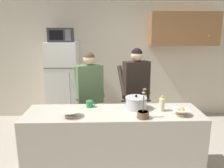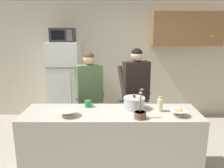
{
  "view_description": "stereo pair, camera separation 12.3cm",
  "coord_description": "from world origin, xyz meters",
  "px_view_note": "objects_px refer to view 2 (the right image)",
  "views": [
    {
      "loc": [
        -0.11,
        -2.8,
        1.98
      ],
      "look_at": [
        0.0,
        0.55,
        1.17
      ],
      "focal_mm": 35.72,
      "sensor_mm": 36.0,
      "label": 1
    },
    {
      "loc": [
        0.01,
        -2.8,
        1.98
      ],
      "look_at": [
        0.0,
        0.55,
        1.17
      ],
      "focal_mm": 35.72,
      "sensor_mm": 36.0,
      "label": 2
    }
  ],
  "objects_px": {
    "person_near_pot": "(90,89)",
    "bottle_near_edge": "(161,104)",
    "microwave": "(64,35)",
    "empty_bowl": "(68,113)",
    "cooking_pot": "(135,103)",
    "coffee_mug": "(89,104)",
    "refrigerator": "(66,83)",
    "person_by_sink": "(137,85)",
    "bread_bowl": "(179,112)",
    "potted_orchid": "(141,114)"
  },
  "relations": [
    {
      "from": "microwave",
      "to": "empty_bowl",
      "type": "distance_m",
      "value": 2.23
    },
    {
      "from": "refrigerator",
      "to": "empty_bowl",
      "type": "relative_size",
      "value": 6.9
    },
    {
      "from": "person_near_pot",
      "to": "bottle_near_edge",
      "type": "relative_size",
      "value": 7.88
    },
    {
      "from": "refrigerator",
      "to": "potted_orchid",
      "type": "height_order",
      "value": "refrigerator"
    },
    {
      "from": "person_by_sink",
      "to": "cooking_pot",
      "type": "height_order",
      "value": "person_by_sink"
    },
    {
      "from": "refrigerator",
      "to": "coffee_mug",
      "type": "height_order",
      "value": "refrigerator"
    },
    {
      "from": "microwave",
      "to": "bread_bowl",
      "type": "relative_size",
      "value": 2.13
    },
    {
      "from": "cooking_pot",
      "to": "bread_bowl",
      "type": "bearing_deg",
      "value": -26.22
    },
    {
      "from": "refrigerator",
      "to": "cooking_pot",
      "type": "xyz_separation_m",
      "value": [
        1.31,
        -1.73,
        0.13
      ]
    },
    {
      "from": "cooking_pot",
      "to": "bread_bowl",
      "type": "relative_size",
      "value": 1.81
    },
    {
      "from": "coffee_mug",
      "to": "empty_bowl",
      "type": "distance_m",
      "value": 0.42
    },
    {
      "from": "refrigerator",
      "to": "bread_bowl",
      "type": "bearing_deg",
      "value": -47.3
    },
    {
      "from": "person_near_pot",
      "to": "potted_orchid",
      "type": "xyz_separation_m",
      "value": [
        0.72,
        -1.02,
        -0.04
      ]
    },
    {
      "from": "microwave",
      "to": "person_by_sink",
      "type": "xyz_separation_m",
      "value": [
        1.41,
        -0.94,
        -0.82
      ]
    },
    {
      "from": "coffee_mug",
      "to": "bread_bowl",
      "type": "xyz_separation_m",
      "value": [
        1.18,
        -0.35,
        0.0
      ]
    },
    {
      "from": "cooking_pot",
      "to": "bottle_near_edge",
      "type": "distance_m",
      "value": 0.35
    },
    {
      "from": "coffee_mug",
      "to": "bread_bowl",
      "type": "distance_m",
      "value": 1.23
    },
    {
      "from": "cooking_pot",
      "to": "person_by_sink",
      "type": "bearing_deg",
      "value": 82.45
    },
    {
      "from": "refrigerator",
      "to": "empty_bowl",
      "type": "bearing_deg",
      "value": -77.64
    },
    {
      "from": "person_by_sink",
      "to": "empty_bowl",
      "type": "relative_size",
      "value": 6.7
    },
    {
      "from": "bottle_near_edge",
      "to": "potted_orchid",
      "type": "height_order",
      "value": "potted_orchid"
    },
    {
      "from": "refrigerator",
      "to": "person_near_pot",
      "type": "relative_size",
      "value": 1.06
    },
    {
      "from": "person_near_pot",
      "to": "empty_bowl",
      "type": "bearing_deg",
      "value": -101.02
    },
    {
      "from": "person_near_pot",
      "to": "person_by_sink",
      "type": "bearing_deg",
      "value": 6.27
    },
    {
      "from": "microwave",
      "to": "potted_orchid",
      "type": "bearing_deg",
      "value": -56.77
    },
    {
      "from": "potted_orchid",
      "to": "refrigerator",
      "type": "bearing_deg",
      "value": 122.96
    },
    {
      "from": "microwave",
      "to": "person_near_pot",
      "type": "bearing_deg",
      "value": -58.8
    },
    {
      "from": "bottle_near_edge",
      "to": "person_near_pot",
      "type": "bearing_deg",
      "value": 142.58
    },
    {
      "from": "cooking_pot",
      "to": "potted_orchid",
      "type": "bearing_deg",
      "value": -83.34
    },
    {
      "from": "microwave",
      "to": "cooking_pot",
      "type": "xyz_separation_m",
      "value": [
        1.31,
        -1.71,
        -0.88
      ]
    },
    {
      "from": "microwave",
      "to": "person_near_pot",
      "type": "xyz_separation_m",
      "value": [
        0.62,
        -1.03,
        -0.86
      ]
    },
    {
      "from": "empty_bowl",
      "to": "potted_orchid",
      "type": "relative_size",
      "value": 0.66
    },
    {
      "from": "microwave",
      "to": "empty_bowl",
      "type": "xyz_separation_m",
      "value": [
        0.44,
        -1.98,
        -0.92
      ]
    },
    {
      "from": "microwave",
      "to": "bottle_near_edge",
      "type": "xyz_separation_m",
      "value": [
        1.64,
        -1.81,
        -0.86
      ]
    },
    {
      "from": "empty_bowl",
      "to": "person_by_sink",
      "type": "bearing_deg",
      "value": 46.93
    },
    {
      "from": "refrigerator",
      "to": "bread_bowl",
      "type": "relative_size",
      "value": 7.76
    },
    {
      "from": "cooking_pot",
      "to": "empty_bowl",
      "type": "bearing_deg",
      "value": -162.8
    },
    {
      "from": "cooking_pot",
      "to": "potted_orchid",
      "type": "distance_m",
      "value": 0.35
    },
    {
      "from": "cooking_pot",
      "to": "coffee_mug",
      "type": "relative_size",
      "value": 3.12
    },
    {
      "from": "microwave",
      "to": "person_by_sink",
      "type": "relative_size",
      "value": 0.28
    },
    {
      "from": "person_near_pot",
      "to": "person_by_sink",
      "type": "relative_size",
      "value": 0.97
    },
    {
      "from": "person_by_sink",
      "to": "cooking_pot",
      "type": "xyz_separation_m",
      "value": [
        -0.1,
        -0.77,
        -0.06
      ]
    },
    {
      "from": "empty_bowl",
      "to": "bottle_near_edge",
      "type": "xyz_separation_m",
      "value": [
        1.2,
        0.17,
        0.06
      ]
    },
    {
      "from": "refrigerator",
      "to": "microwave",
      "type": "xyz_separation_m",
      "value": [
        0.0,
        -0.02,
        1.01
      ]
    },
    {
      "from": "person_near_pot",
      "to": "cooking_pot",
      "type": "height_order",
      "value": "person_near_pot"
    },
    {
      "from": "bread_bowl",
      "to": "cooking_pot",
      "type": "bearing_deg",
      "value": 153.78
    },
    {
      "from": "refrigerator",
      "to": "bottle_near_edge",
      "type": "bearing_deg",
      "value": -48.12
    },
    {
      "from": "cooking_pot",
      "to": "empty_bowl",
      "type": "height_order",
      "value": "cooking_pot"
    },
    {
      "from": "person_near_pot",
      "to": "bread_bowl",
      "type": "xyz_separation_m",
      "value": [
        1.22,
        -0.95,
        -0.06
      ]
    },
    {
      "from": "bottle_near_edge",
      "to": "bread_bowl",
      "type": "bearing_deg",
      "value": -39.67
    }
  ]
}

